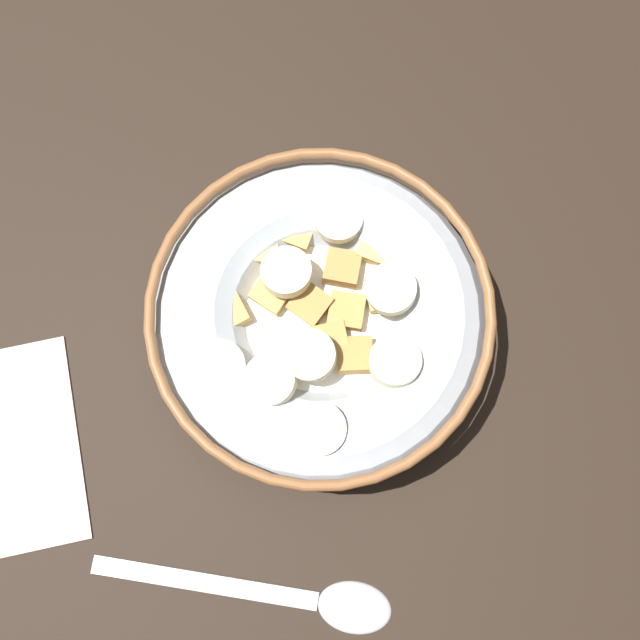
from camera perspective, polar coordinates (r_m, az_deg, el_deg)
name	(u,v)px	position (r cm, az deg, el deg)	size (l,w,h in cm)	color
ground_plane	(320,334)	(46.07, 0.00, -1.10)	(137.27, 137.27, 2.00)	black
cereal_bowl	(320,320)	(42.17, -0.01, -0.02)	(18.90, 18.90, 5.97)	#B2BCC6
spoon	(304,600)	(44.20, -1.20, -20.49)	(14.08, 12.43, 0.80)	#B7B7BC
folded_napkin	(16,447)	(47.42, -22.08, -8.95)	(11.90, 7.14, 0.30)	beige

